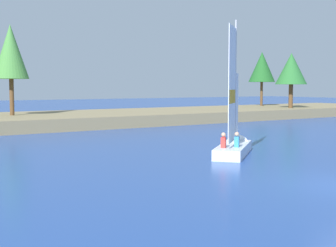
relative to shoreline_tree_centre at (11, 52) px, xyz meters
The scene contains 5 objects.
shore_bank 6.03m from the shoreline_tree_centre, 10.40° to the right, with size 80.00×11.35×0.92m, color #897A56.
shoreline_tree_centre is the anchor object (origin of this frame).
shoreline_tree_midright 27.89m from the shoreline_tree_centre, ahead, with size 3.25×3.25×5.68m.
shoreline_tree_right 29.20m from the shoreline_tree_centre, ahead, with size 3.03×3.03×6.19m.
sailboat 21.63m from the shoreline_tree_centre, 77.15° to the right, with size 4.46×4.01×6.52m.
Camera 1 is at (-13.12, -8.67, 3.15)m, focal length 50.43 mm.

